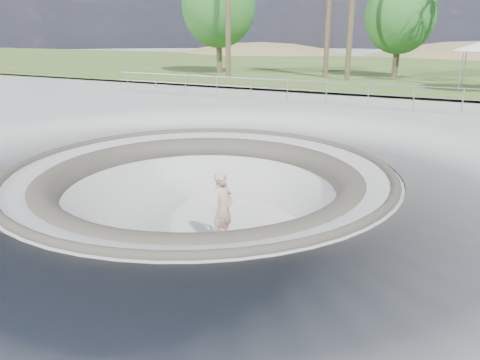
{
  "coord_description": "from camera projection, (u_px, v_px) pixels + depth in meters",
  "views": [
    {
      "loc": [
        6.17,
        -10.29,
        3.58
      ],
      "look_at": [
        1.21,
        -0.06,
        -0.1
      ],
      "focal_mm": 35.0,
      "sensor_mm": 36.0,
      "label": 1
    }
  ],
  "objects": [
    {
      "name": "skateboard",
      "position": [
        223.0,
        244.0,
        12.38
      ],
      "size": [
        0.8,
        0.43,
        0.08
      ],
      "color": "olive",
      "rests_on": "ground"
    },
    {
      "name": "skater",
      "position": [
        223.0,
        209.0,
        12.08
      ],
      "size": [
        0.58,
        0.78,
        1.94
      ],
      "primitive_type": "imported",
      "rotation": [
        0.0,
        0.0,
        1.4
      ],
      "color": "tan",
      "rests_on": "skateboard"
    },
    {
      "name": "grass_strip",
      "position": [
        395.0,
        69.0,
        41.52
      ],
      "size": [
        180.0,
        36.0,
        0.12
      ],
      "color": "#435D25",
      "rests_on": "ground"
    },
    {
      "name": "bushy_tree_mid",
      "position": [
        400.0,
        15.0,
        32.37
      ],
      "size": [
        4.85,
        4.4,
        6.99
      ],
      "color": "brown",
      "rests_on": "ground"
    },
    {
      "name": "bushy_tree_left",
      "position": [
        219.0,
        6.0,
        35.34
      ],
      "size": [
        5.71,
        5.19,
        8.24
      ],
      "color": "brown",
      "rests_on": "ground"
    },
    {
      "name": "distant_hills",
      "position": [
        445.0,
        113.0,
        62.02
      ],
      "size": [
        103.2,
        45.0,
        28.6
      ],
      "color": "brown",
      "rests_on": "ground"
    },
    {
      "name": "skate_bowl",
      "position": [
        202.0,
        233.0,
        13.04
      ],
      "size": [
        14.0,
        14.0,
        4.1
      ],
      "color": "#A3A39E",
      "rests_on": "ground"
    },
    {
      "name": "ground",
      "position": [
        200.0,
        170.0,
        12.47
      ],
      "size": [
        180.0,
        180.0,
        0.0
      ],
      "primitive_type": "plane",
      "color": "#A3A39E",
      "rests_on": "ground"
    },
    {
      "name": "safety_railing",
      "position": [
        326.0,
        92.0,
        22.54
      ],
      "size": [
        25.0,
        0.06,
        1.03
      ],
      "color": "#979B9F",
      "rests_on": "ground"
    }
  ]
}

